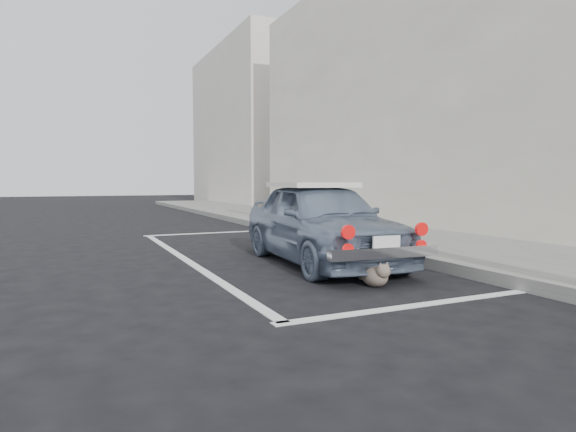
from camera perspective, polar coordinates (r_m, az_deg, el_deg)
name	(u,v)px	position (r m, az deg, el deg)	size (l,w,h in m)	color
ground	(347,299)	(4.80, 7.01, -9.71)	(80.00, 80.00, 0.00)	black
sidewalk	(450,247)	(8.29, 18.65, -3.55)	(2.80, 40.00, 0.15)	#62625D
shop_building	(496,77)	(12.09, 23.44, 14.90)	(3.50, 18.00, 7.00)	beige
building_far	(249,128)	(25.69, -4.62, 10.39)	(3.50, 10.00, 8.00)	beige
pline_rear	(422,305)	(4.69, 15.58, -10.09)	(3.00, 0.12, 0.01)	silver
pline_front	(213,233)	(10.93, -8.92, -1.98)	(3.00, 0.12, 0.01)	silver
pline_side	(186,260)	(7.22, -12.02, -5.09)	(0.12, 7.00, 0.01)	silver
retro_coupe	(321,222)	(6.73, 3.92, -0.66)	(1.63, 3.51, 1.16)	slate
cat	(376,274)	(5.34, 10.33, -6.82)	(0.26, 0.56, 0.30)	brown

